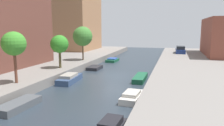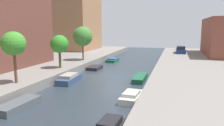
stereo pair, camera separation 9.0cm
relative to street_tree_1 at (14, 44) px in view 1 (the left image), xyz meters
The scene contains 12 objects.
ground_plane 12.78m from the street_tree_1, 55.60° to the left, with size 84.00×84.00×0.00m, color #28333D.
quay_left 13.50m from the street_tree_1, 130.11° to the left, with size 20.00×64.00×1.00m, color gray.
street_tree_1 is the anchor object (origin of this frame).
street_tree_2 8.20m from the street_tree_1, 90.00° to the left, with size 2.29×2.29×4.23m.
street_tree_3 15.51m from the street_tree_1, 90.00° to the left, with size 3.12×3.12×5.35m.
parked_car 33.98m from the street_tree_1, 63.09° to the left, with size 1.99×4.74×1.47m.
moored_boat_left_1 6.20m from the street_tree_1, 49.31° to the right, with size 1.67×3.85×0.56m.
moored_boat_left_2 7.29m from the street_tree_1, 61.93° to the left, with size 1.83×4.37×0.95m.
moored_boat_left_3 14.34m from the street_tree_1, 78.21° to the left, with size 1.72×3.03×0.45m.
moored_boat_left_4 22.10m from the street_tree_1, 81.42° to the left, with size 1.80×3.37×0.65m.
moored_boat_right_2 11.69m from the street_tree_1, ahead, with size 1.61×3.49×0.80m.
moored_boat_right_3 14.04m from the street_tree_1, 38.89° to the left, with size 1.23×4.47×0.55m.
Camera 1 is at (7.38, -26.40, 6.09)m, focal length 34.85 mm.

